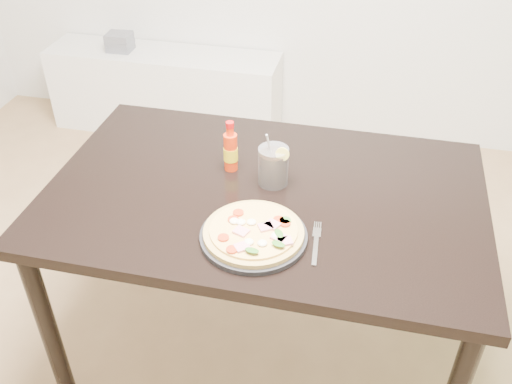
% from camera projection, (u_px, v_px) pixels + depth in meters
% --- Properties ---
extents(dining_table, '(1.40, 0.90, 0.75)m').
position_uv_depth(dining_table, '(264.00, 211.00, 1.88)').
color(dining_table, black).
rests_on(dining_table, ground).
extents(plate, '(0.31, 0.31, 0.02)m').
position_uv_depth(plate, '(254.00, 236.00, 1.64)').
color(plate, black).
rests_on(plate, dining_table).
extents(pizza, '(0.29, 0.29, 0.03)m').
position_uv_depth(pizza, '(254.00, 232.00, 1.63)').
color(pizza, tan).
rests_on(pizza, plate).
extents(hot_sauce_bottle, '(0.06, 0.06, 0.18)m').
position_uv_depth(hot_sauce_bottle, '(231.00, 151.00, 1.89)').
color(hot_sauce_bottle, red).
rests_on(hot_sauce_bottle, dining_table).
extents(cola_cup, '(0.10, 0.10, 0.19)m').
position_uv_depth(cola_cup, '(273.00, 167.00, 1.83)').
color(cola_cup, black).
rests_on(cola_cup, dining_table).
extents(fork, '(0.03, 0.19, 0.00)m').
position_uv_depth(fork, '(316.00, 242.00, 1.63)').
color(fork, silver).
rests_on(fork, dining_table).
extents(media_console, '(1.40, 0.34, 0.50)m').
position_uv_depth(media_console, '(166.00, 91.00, 3.51)').
color(media_console, white).
rests_on(media_console, ground).
extents(cd_stack, '(0.14, 0.12, 0.10)m').
position_uv_depth(cd_stack, '(120.00, 42.00, 3.36)').
color(cd_stack, slate).
rests_on(cd_stack, media_console).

